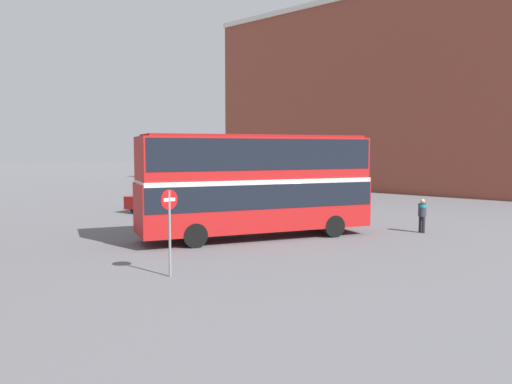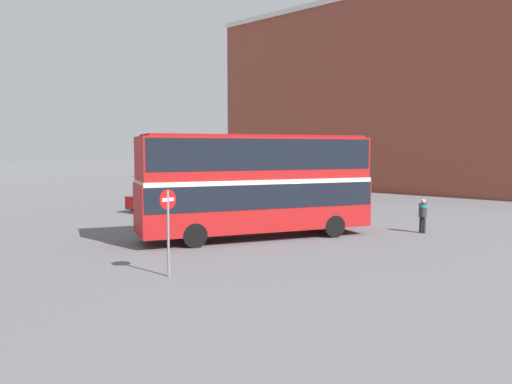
{
  "view_description": "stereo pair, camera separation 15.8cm",
  "coord_description": "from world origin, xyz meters",
  "px_view_note": "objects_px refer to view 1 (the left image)",
  "views": [
    {
      "loc": [
        -17.89,
        -14.25,
        3.94
      ],
      "look_at": [
        -1.78,
        0.6,
        2.05
      ],
      "focal_mm": 35.0,
      "sensor_mm": 36.0,
      "label": 1
    },
    {
      "loc": [
        -17.78,
        -14.36,
        3.94
      ],
      "look_at": [
        -1.78,
        0.6,
        2.05
      ],
      "focal_mm": 35.0,
      "sensor_mm": 36.0,
      "label": 2
    }
  ],
  "objects_px": {
    "double_decker_bus": "(256,179)",
    "pedestrian_foreground": "(422,212)",
    "no_entry_sign": "(169,219)",
    "parked_car_kerb_near": "(160,198)"
  },
  "relations": [
    {
      "from": "double_decker_bus",
      "to": "pedestrian_foreground",
      "type": "bearing_deg",
      "value": -12.15
    },
    {
      "from": "double_decker_bus",
      "to": "no_entry_sign",
      "type": "height_order",
      "value": "double_decker_bus"
    },
    {
      "from": "no_entry_sign",
      "to": "parked_car_kerb_near",
      "type": "bearing_deg",
      "value": 54.67
    },
    {
      "from": "pedestrian_foreground",
      "to": "parked_car_kerb_near",
      "type": "bearing_deg",
      "value": -49.46
    },
    {
      "from": "parked_car_kerb_near",
      "to": "pedestrian_foreground",
      "type": "bearing_deg",
      "value": 88.63
    },
    {
      "from": "double_decker_bus",
      "to": "parked_car_kerb_near",
      "type": "relative_size",
      "value": 2.24
    },
    {
      "from": "double_decker_bus",
      "to": "parked_car_kerb_near",
      "type": "height_order",
      "value": "double_decker_bus"
    },
    {
      "from": "double_decker_bus",
      "to": "pedestrian_foreground",
      "type": "relative_size",
      "value": 6.5
    },
    {
      "from": "pedestrian_foreground",
      "to": "parked_car_kerb_near",
      "type": "xyz_separation_m",
      "value": [
        -3.28,
        16.03,
        -0.17
      ]
    },
    {
      "from": "parked_car_kerb_near",
      "to": "no_entry_sign",
      "type": "bearing_deg",
      "value": 41.75
    }
  ]
}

